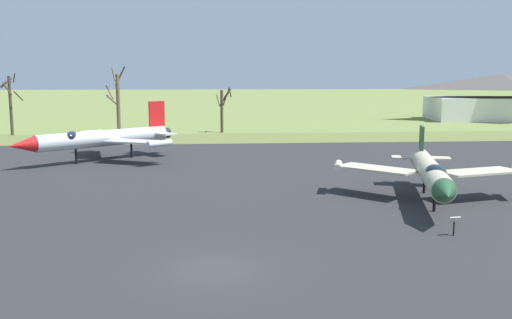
% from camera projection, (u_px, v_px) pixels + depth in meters
% --- Properties ---
extents(ground_plane, '(600.00, 600.00, 0.00)m').
position_uv_depth(ground_plane, '(214.00, 270.00, 23.69)').
color(ground_plane, olive).
extents(asphalt_apron, '(96.64, 54.68, 0.05)m').
position_uv_depth(asphalt_apron, '(213.00, 191.00, 39.86)').
color(asphalt_apron, '#28282B').
rests_on(asphalt_apron, ground).
extents(grass_verge_strip, '(156.64, 12.00, 0.06)m').
position_uv_depth(grass_verge_strip, '(212.00, 138.00, 72.72)').
color(grass_verge_strip, '#5F6A34').
rests_on(grass_verge_strip, ground).
extents(jet_fighter_front_left, '(12.54, 14.29, 4.47)m').
position_uv_depth(jet_fighter_front_left, '(430.00, 172.00, 35.80)').
color(jet_fighter_front_left, '#B7B293').
rests_on(jet_fighter_front_left, ground).
extents(info_placard_front_left, '(0.62, 0.31, 1.06)m').
position_uv_depth(info_placard_front_left, '(454.00, 224.00, 28.52)').
color(info_placard_front_left, black).
rests_on(info_placard_front_left, ground).
extents(jet_fighter_rear_left, '(14.24, 13.43, 5.53)m').
position_uv_depth(jet_fighter_rear_left, '(101.00, 138.00, 53.17)').
color(jet_fighter_rear_left, silver).
rests_on(jet_fighter_rear_left, ground).
extents(bare_tree_left_of_center, '(2.64, 2.59, 8.47)m').
position_uv_depth(bare_tree_left_of_center, '(10.00, 102.00, 75.70)').
color(bare_tree_left_of_center, '#42382D').
rests_on(bare_tree_left_of_center, ground).
extents(bare_tree_center, '(2.84, 2.83, 9.40)m').
position_uv_depth(bare_tree_center, '(117.00, 101.00, 76.56)').
color(bare_tree_center, brown).
rests_on(bare_tree_center, ground).
extents(bare_tree_right_of_center, '(2.30, 2.86, 6.62)m').
position_uv_depth(bare_tree_right_of_center, '(223.00, 107.00, 80.05)').
color(bare_tree_right_of_center, '#42382D').
rests_on(bare_tree_right_of_center, ground).
extents(visitor_building, '(27.53, 16.32, 8.42)m').
position_uv_depth(visitor_building, '(501.00, 97.00, 102.25)').
color(visitor_building, silver).
rests_on(visitor_building, ground).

